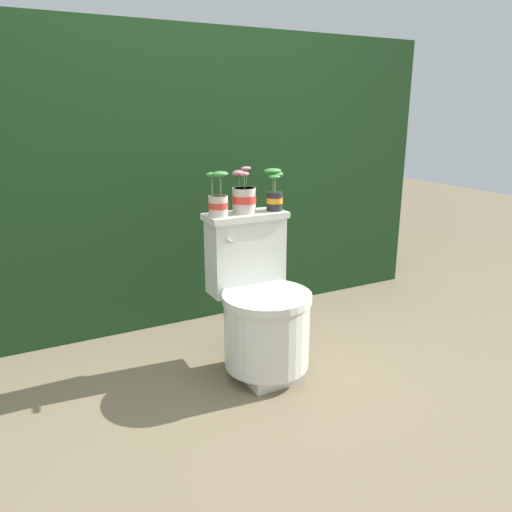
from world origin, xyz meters
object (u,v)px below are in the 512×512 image
at_px(potted_plant_midleft, 244,197).
at_px(potted_plant_middle, 274,192).
at_px(potted_plant_left, 218,201).
at_px(toilet, 261,310).

distance_m(potted_plant_midleft, potted_plant_middle, 0.16).
bearing_deg(potted_plant_midleft, potted_plant_middle, -5.84).
bearing_deg(potted_plant_middle, potted_plant_left, -178.78).
relative_size(potted_plant_left, potted_plant_midleft, 0.96).
bearing_deg(potted_plant_left, potted_plant_midleft, 8.90).
distance_m(toilet, potted_plant_left, 0.57).
xyz_separation_m(toilet, potted_plant_middle, (0.16, 0.15, 0.55)).
xyz_separation_m(potted_plant_left, potted_plant_midleft, (0.15, 0.02, 0.00)).
distance_m(potted_plant_left, potted_plant_midleft, 0.15).
xyz_separation_m(toilet, potted_plant_left, (-0.15, 0.15, 0.53)).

